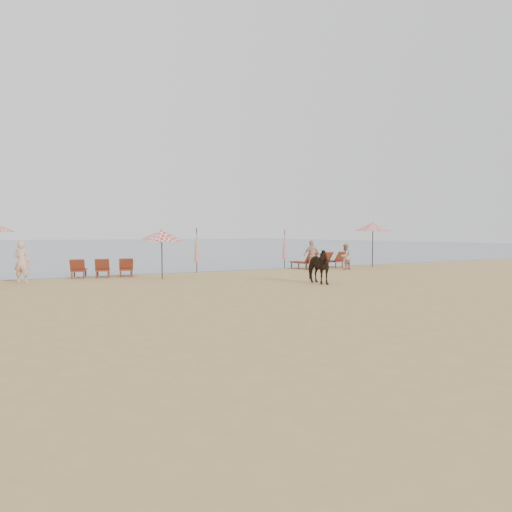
{
  "coord_description": "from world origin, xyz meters",
  "views": [
    {
      "loc": [
        -8.52,
        -11.9,
        2.09
      ],
      "look_at": [
        0.0,
        5.0,
        1.1
      ],
      "focal_mm": 30.0,
      "sensor_mm": 36.0,
      "label": 1
    }
  ],
  "objects_px": {
    "umbrella_closed_left": "(197,245)",
    "umbrella_open_left_b": "(162,235)",
    "beachgoer_left": "(22,262)",
    "umbrella_open_right": "(373,227)",
    "beachgoer_right_b": "(312,255)",
    "umbrella_closed_right": "(285,245)",
    "lounger_cluster_right": "(320,260)",
    "beachgoer_right_a": "(345,257)",
    "cow": "(316,266)",
    "lounger_cluster_left": "(103,268)"
  },
  "relations": [
    {
      "from": "lounger_cluster_right",
      "to": "lounger_cluster_left",
      "type": "bearing_deg",
      "value": 171.47
    },
    {
      "from": "lounger_cluster_right",
      "to": "umbrella_closed_right",
      "type": "relative_size",
      "value": 1.42
    },
    {
      "from": "beachgoer_left",
      "to": "beachgoer_right_a",
      "type": "xyz_separation_m",
      "value": [
        16.62,
        -0.73,
        -0.15
      ]
    },
    {
      "from": "umbrella_closed_left",
      "to": "umbrella_open_left_b",
      "type": "bearing_deg",
      "value": -136.17
    },
    {
      "from": "lounger_cluster_right",
      "to": "beachgoer_right_a",
      "type": "xyz_separation_m",
      "value": [
        0.77,
        -1.44,
        0.28
      ]
    },
    {
      "from": "umbrella_open_right",
      "to": "beachgoer_right_a",
      "type": "xyz_separation_m",
      "value": [
        -2.68,
        -0.68,
        -1.77
      ]
    },
    {
      "from": "umbrella_open_right",
      "to": "beachgoer_left",
      "type": "xyz_separation_m",
      "value": [
        -19.31,
        0.05,
        -1.62
      ]
    },
    {
      "from": "beachgoer_right_a",
      "to": "umbrella_closed_right",
      "type": "bearing_deg",
      "value": -48.49
    },
    {
      "from": "cow",
      "to": "beachgoer_left",
      "type": "distance_m",
      "value": 12.49
    },
    {
      "from": "lounger_cluster_left",
      "to": "cow",
      "type": "relative_size",
      "value": 1.74
    },
    {
      "from": "lounger_cluster_left",
      "to": "beachgoer_left",
      "type": "xyz_separation_m",
      "value": [
        -3.38,
        -1.01,
        0.47
      ]
    },
    {
      "from": "lounger_cluster_right",
      "to": "umbrella_closed_right",
      "type": "bearing_deg",
      "value": 156.1
    },
    {
      "from": "beachgoer_right_a",
      "to": "lounger_cluster_right",
      "type": "bearing_deg",
      "value": -74.66
    },
    {
      "from": "lounger_cluster_left",
      "to": "umbrella_closed_right",
      "type": "distance_m",
      "value": 10.41
    },
    {
      "from": "umbrella_closed_left",
      "to": "beachgoer_left",
      "type": "distance_m",
      "value": 8.26
    },
    {
      "from": "beachgoer_right_b",
      "to": "umbrella_open_right",
      "type": "bearing_deg",
      "value": -169.86
    },
    {
      "from": "lounger_cluster_right",
      "to": "umbrella_open_left_b",
      "type": "distance_m",
      "value": 10.48
    },
    {
      "from": "umbrella_open_right",
      "to": "umbrella_closed_right",
      "type": "relative_size",
      "value": 1.21
    },
    {
      "from": "beachgoer_right_a",
      "to": "cow",
      "type": "bearing_deg",
      "value": 29.74
    },
    {
      "from": "beachgoer_right_b",
      "to": "lounger_cluster_right",
      "type": "bearing_deg",
      "value": -135.34
    },
    {
      "from": "umbrella_closed_left",
      "to": "umbrella_closed_right",
      "type": "xyz_separation_m",
      "value": [
        5.57,
        0.24,
        -0.05
      ]
    },
    {
      "from": "lounger_cluster_right",
      "to": "beachgoer_right_a",
      "type": "bearing_deg",
      "value": -69.0
    },
    {
      "from": "beachgoer_left",
      "to": "umbrella_closed_right",
      "type": "bearing_deg",
      "value": -152.34
    },
    {
      "from": "umbrella_open_right",
      "to": "cow",
      "type": "distance_m",
      "value": 10.27
    },
    {
      "from": "beachgoer_right_a",
      "to": "umbrella_closed_left",
      "type": "bearing_deg",
      "value": -25.04
    },
    {
      "from": "lounger_cluster_left",
      "to": "cow",
      "type": "height_order",
      "value": "cow"
    },
    {
      "from": "umbrella_closed_right",
      "to": "beachgoer_left",
      "type": "bearing_deg",
      "value": -174.43
    },
    {
      "from": "umbrella_open_right",
      "to": "beachgoer_right_a",
      "type": "distance_m",
      "value": 3.29
    },
    {
      "from": "umbrella_closed_left",
      "to": "umbrella_closed_right",
      "type": "distance_m",
      "value": 5.58
    },
    {
      "from": "umbrella_open_right",
      "to": "umbrella_closed_left",
      "type": "xyz_separation_m",
      "value": [
        -11.14,
        1.16,
        -1.05
      ]
    },
    {
      "from": "umbrella_closed_right",
      "to": "lounger_cluster_right",
      "type": "bearing_deg",
      "value": -16.77
    },
    {
      "from": "beachgoer_left",
      "to": "cow",
      "type": "bearing_deg",
      "value": 174.1
    },
    {
      "from": "umbrella_open_right",
      "to": "cow",
      "type": "xyz_separation_m",
      "value": [
        -8.27,
        -5.81,
        -1.79
      ]
    },
    {
      "from": "umbrella_open_right",
      "to": "beachgoer_right_b",
      "type": "distance_m",
      "value": 4.91
    },
    {
      "from": "umbrella_closed_left",
      "to": "cow",
      "type": "relative_size",
      "value": 1.38
    },
    {
      "from": "lounger_cluster_left",
      "to": "lounger_cluster_right",
      "type": "xyz_separation_m",
      "value": [
        12.48,
        -0.31,
        0.04
      ]
    },
    {
      "from": "umbrella_open_left_b",
      "to": "lounger_cluster_left",
      "type": "bearing_deg",
      "value": 158.92
    },
    {
      "from": "umbrella_open_left_b",
      "to": "cow",
      "type": "distance_m",
      "value": 7.16
    },
    {
      "from": "umbrella_open_right",
      "to": "beachgoer_left",
      "type": "height_order",
      "value": "umbrella_open_right"
    },
    {
      "from": "umbrella_open_right",
      "to": "beachgoer_right_a",
      "type": "relative_size",
      "value": 1.87
    },
    {
      "from": "umbrella_open_right",
      "to": "umbrella_closed_right",
      "type": "xyz_separation_m",
      "value": [
        -5.57,
        1.4,
        -1.1
      ]
    },
    {
      "from": "beachgoer_right_b",
      "to": "umbrella_closed_left",
      "type": "bearing_deg",
      "value": -1.41
    },
    {
      "from": "umbrella_closed_right",
      "to": "cow",
      "type": "relative_size",
      "value": 1.33
    },
    {
      "from": "cow",
      "to": "beachgoer_right_b",
      "type": "height_order",
      "value": "beachgoer_right_b"
    },
    {
      "from": "umbrella_closed_left",
      "to": "beachgoer_left",
      "type": "relative_size",
      "value": 1.33
    },
    {
      "from": "umbrella_closed_left",
      "to": "lounger_cluster_right",
      "type": "bearing_deg",
      "value": -2.98
    },
    {
      "from": "umbrella_closed_left",
      "to": "umbrella_closed_right",
      "type": "relative_size",
      "value": 1.04
    },
    {
      "from": "lounger_cluster_right",
      "to": "umbrella_open_left_b",
      "type": "xyz_separation_m",
      "value": [
        -10.17,
        -1.98,
        1.56
      ]
    },
    {
      "from": "cow",
      "to": "beachgoer_right_b",
      "type": "relative_size",
      "value": 1.02
    },
    {
      "from": "beachgoer_left",
      "to": "beachgoer_right_b",
      "type": "relative_size",
      "value": 1.06
    }
  ]
}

